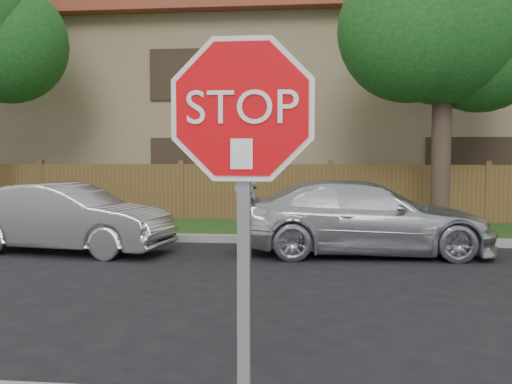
# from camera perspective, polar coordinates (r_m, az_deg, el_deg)

# --- Properties ---
(far_curb) EXTENTS (70.00, 0.30, 0.15)m
(far_curb) POSITION_cam_1_polar(r_m,az_deg,el_deg) (12.73, 7.19, -4.58)
(far_curb) COLOR gray
(far_curb) RESTS_ON ground
(grass_strip) EXTENTS (70.00, 3.00, 0.12)m
(grass_strip) POSITION_cam_1_polar(r_m,az_deg,el_deg) (14.36, 7.12, -3.68)
(grass_strip) COLOR #1E4714
(grass_strip) RESTS_ON ground
(fence) EXTENTS (70.00, 0.12, 1.60)m
(fence) POSITION_cam_1_polar(r_m,az_deg,el_deg) (15.88, 7.08, -0.27)
(fence) COLOR brown
(fence) RESTS_ON ground
(apartment_building) EXTENTS (35.20, 9.20, 7.20)m
(apartment_building) POSITION_cam_1_polar(r_m,az_deg,el_deg) (21.50, 7.00, 8.08)
(apartment_building) COLOR #8C7957
(apartment_building) RESTS_ON ground
(tree_mid) EXTENTS (4.80, 3.90, 7.35)m
(tree_mid) POSITION_cam_1_polar(r_m,az_deg,el_deg) (14.56, 17.62, 15.32)
(tree_mid) COLOR #382B21
(tree_mid) RESTS_ON ground
(stop_sign) EXTENTS (1.01, 0.13, 2.55)m
(stop_sign) POSITION_cam_1_polar(r_m,az_deg,el_deg) (2.99, -1.27, 1.73)
(stop_sign) COLOR gray
(stop_sign) RESTS_ON sidewalk_near
(sedan_left) EXTENTS (4.21, 1.97, 1.33)m
(sedan_left) POSITION_cam_1_polar(r_m,az_deg,el_deg) (12.06, -17.61, -2.37)
(sedan_left) COLOR #ACABB0
(sedan_left) RESTS_ON ground
(sedan_right) EXTENTS (4.91, 2.26, 1.39)m
(sedan_right) POSITION_cam_1_polar(r_m,az_deg,el_deg) (11.46, 10.29, -2.42)
(sedan_right) COLOR silver
(sedan_right) RESTS_ON ground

